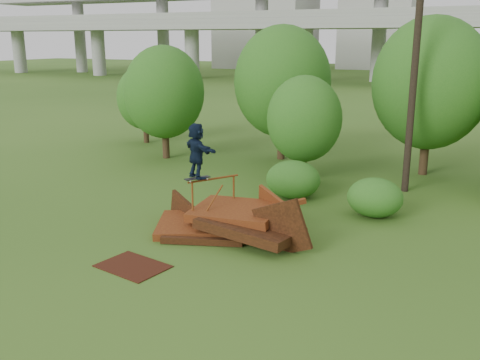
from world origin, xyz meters
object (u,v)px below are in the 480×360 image
at_px(utility_pole, 415,64).
at_px(scrap_pile, 232,223).
at_px(flat_plate, 133,266).
at_px(skater, 197,151).

bearing_deg(utility_pole, scrap_pile, -119.29).
bearing_deg(flat_plate, scrap_pile, 67.96).
distance_m(scrap_pile, flat_plate, 3.64).
xyz_separation_m(scrap_pile, utility_pole, (4.20, 7.49, 4.68)).
xyz_separation_m(skater, utility_pole, (5.33, 7.64, 2.44)).
bearing_deg(skater, flat_plate, 117.01).
relative_size(skater, flat_plate, 0.95).
bearing_deg(skater, utility_pole, -93.68).
distance_m(scrap_pile, skater, 2.51).
bearing_deg(scrap_pile, utility_pole, 60.71).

